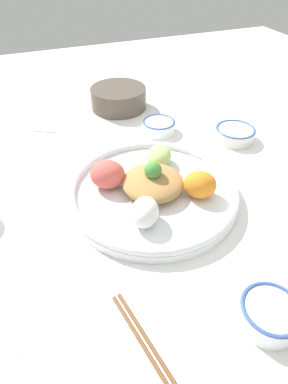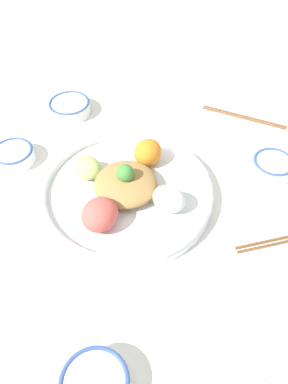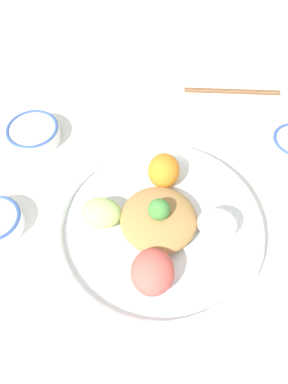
# 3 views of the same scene
# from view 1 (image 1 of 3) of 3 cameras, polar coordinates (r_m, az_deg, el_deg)

# --- Properties ---
(ground_plane) EXTENTS (2.40, 2.40, 0.00)m
(ground_plane) POSITION_cam_1_polar(r_m,az_deg,el_deg) (0.76, 3.05, -0.10)
(ground_plane) COLOR white
(salad_platter) EXTENTS (0.39, 0.39, 0.10)m
(salad_platter) POSITION_cam_1_polar(r_m,az_deg,el_deg) (0.73, 1.44, 0.65)
(salad_platter) COLOR white
(salad_platter) RESTS_ON ground_plane
(sauce_bowl_red) EXTENTS (0.10, 0.10, 0.04)m
(sauce_bowl_red) POSITION_cam_1_polar(r_m,az_deg,el_deg) (0.57, 21.43, -19.46)
(sauce_bowl_red) COLOR white
(sauce_bowl_red) RESTS_ON ground_plane
(sauce_bowl_dark) EXTENTS (0.11, 0.11, 0.04)m
(sauce_bowl_dark) POSITION_cam_1_polar(r_m,az_deg,el_deg) (0.98, 15.85, 10.01)
(sauce_bowl_dark) COLOR white
(sauce_bowl_dark) RESTS_ON ground_plane
(rice_bowl_plain) EXTENTS (0.10, 0.10, 0.04)m
(rice_bowl_plain) POSITION_cam_1_polar(r_m,az_deg,el_deg) (0.98, 2.63, 11.70)
(rice_bowl_plain) COLOR white
(rice_bowl_plain) RESTS_ON ground_plane
(side_serving_bowl) EXTENTS (0.18, 0.18, 0.07)m
(side_serving_bowl) POSITION_cam_1_polar(r_m,az_deg,el_deg) (1.12, -4.56, 16.54)
(side_serving_bowl) COLOR #51473D
(side_serving_bowl) RESTS_ON ground_plane
(chopsticks_pair_far) EXTENTS (0.23, 0.06, 0.01)m
(chopsticks_pair_far) POSITION_cam_1_polar(r_m,az_deg,el_deg) (0.53, 1.56, -26.81)
(chopsticks_pair_far) COLOR brown
(chopsticks_pair_far) RESTS_ON ground_plane
(serving_spoon_extra) EXTENTS (0.08, 0.12, 0.01)m
(serving_spoon_extra) POSITION_cam_1_polar(r_m,az_deg,el_deg) (1.02, -15.39, 10.35)
(serving_spoon_extra) COLOR silver
(serving_spoon_extra) RESTS_ON ground_plane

